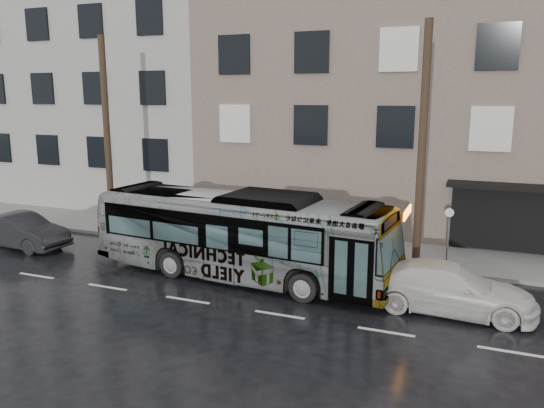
{
  "coord_description": "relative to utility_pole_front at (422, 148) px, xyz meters",
  "views": [
    {
      "loc": [
        8.54,
        -16.57,
        6.52
      ],
      "look_at": [
        0.96,
        2.5,
        2.31
      ],
      "focal_mm": 35.0,
      "sensor_mm": 36.0,
      "label": 1
    }
  ],
  "objects": [
    {
      "name": "ground",
      "position": [
        -6.5,
        -3.3,
        -4.65
      ],
      "size": [
        120.0,
        120.0,
        0.0
      ],
      "primitive_type": "plane",
      "color": "black",
      "rests_on": "ground"
    },
    {
      "name": "sidewalk",
      "position": [
        -6.5,
        1.6,
        -4.58
      ],
      "size": [
        90.0,
        3.6,
        0.15
      ],
      "primitive_type": "cube",
      "color": "gray",
      "rests_on": "ground"
    },
    {
      "name": "building_taupe",
      "position": [
        -1.5,
        9.4,
        0.85
      ],
      "size": [
        20.0,
        12.0,
        11.0
      ],
      "primitive_type": "cube",
      "color": "gray",
      "rests_on": "ground"
    },
    {
      "name": "building_grey",
      "position": [
        -24.5,
        10.9,
        3.35
      ],
      "size": [
        26.0,
        15.0,
        16.0
      ],
      "primitive_type": "cube",
      "color": "#AAA8A1",
      "rests_on": "ground"
    },
    {
      "name": "utility_pole_front",
      "position": [
        0.0,
        0.0,
        0.0
      ],
      "size": [
        0.3,
        0.3,
        9.0
      ],
      "primitive_type": "cylinder",
      "color": "#3E2F1F",
      "rests_on": "sidewalk"
    },
    {
      "name": "utility_pole_rear",
      "position": [
        -14.0,
        0.0,
        0.0
      ],
      "size": [
        0.3,
        0.3,
        9.0
      ],
      "primitive_type": "cylinder",
      "color": "#3E2F1F",
      "rests_on": "sidewalk"
    },
    {
      "name": "sign_post",
      "position": [
        1.1,
        0.0,
        -3.3
      ],
      "size": [
        0.06,
        0.06,
        2.4
      ],
      "primitive_type": "cylinder",
      "color": "slate",
      "rests_on": "sidewalk"
    },
    {
      "name": "bus",
      "position": [
        -5.85,
        -3.11,
        -3.06
      ],
      "size": [
        11.61,
        3.72,
        3.18
      ],
      "primitive_type": "imported",
      "rotation": [
        0.0,
        0.0,
        1.48
      ],
      "color": "#B2B2B2",
      "rests_on": "ground"
    },
    {
      "name": "white_sedan",
      "position": [
        1.41,
        -3.59,
        -3.91
      ],
      "size": [
        5.11,
        2.13,
        1.47
      ],
      "primitive_type": "imported",
      "rotation": [
        0.0,
        0.0,
        1.56
      ],
      "color": "silver",
      "rests_on": "ground"
    },
    {
      "name": "dark_sedan",
      "position": [
        -16.37,
        -3.16,
        -3.91
      ],
      "size": [
        4.61,
        1.86,
        1.49
      ],
      "primitive_type": "imported",
      "rotation": [
        0.0,
        0.0,
        1.51
      ],
      "color": "black",
      "rests_on": "ground"
    }
  ]
}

